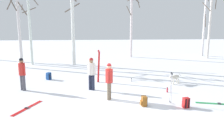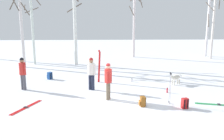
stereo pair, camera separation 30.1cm
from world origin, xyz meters
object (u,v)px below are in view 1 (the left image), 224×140
(ski_poles_0, at_px, (171,87))
(birch_tree_1, at_px, (18,20))
(person_2, at_px, (91,72))
(ski_pair_planted_0, at_px, (99,66))
(birch_tree_2, at_px, (30,19))
(birch_tree_6, at_px, (205,12))
(birch_tree_5, at_px, (209,28))
(backpack_0, at_px, (144,101))
(backpack_1, at_px, (49,76))
(person_1, at_px, (109,79))
(birch_tree_3, at_px, (72,15))
(ski_pair_lying_0, at_px, (218,104))
(ski_pair_lying_1, at_px, (27,108))
(water_bottle_1, at_px, (131,80))
(person_0, at_px, (22,72))
(dog, at_px, (175,78))
(backpack_2, at_px, (186,103))
(birch_tree_4, at_px, (132,18))
(water_bottle_0, at_px, (167,90))

(ski_poles_0, height_order, birch_tree_1, birch_tree_1)
(person_2, xyz_separation_m, ski_pair_planted_0, (0.39, 1.61, -0.04))
(birch_tree_2, height_order, birch_tree_6, birch_tree_6)
(birch_tree_1, bearing_deg, birch_tree_5, 11.58)
(backpack_0, relative_size, backpack_1, 1.00)
(person_1, xyz_separation_m, birch_tree_3, (-2.39, 8.60, 2.86))
(birch_tree_1, bearing_deg, backpack_1, -54.74)
(ski_pair_lying_0, bearing_deg, ski_pair_lying_1, -179.99)
(ski_pair_lying_0, bearing_deg, backpack_0, -179.30)
(water_bottle_1, height_order, birch_tree_3, birch_tree_3)
(birch_tree_5, bearing_deg, person_1, -131.02)
(person_0, height_order, ski_pair_lying_1, person_0)
(ski_pair_lying_0, height_order, ski_poles_0, ski_poles_0)
(person_1, bearing_deg, ski_pair_lying_0, -11.04)
(person_2, distance_m, dog, 4.80)
(backpack_0, distance_m, birch_tree_1, 12.05)
(person_0, relative_size, dog, 2.10)
(backpack_1, bearing_deg, ski_poles_0, -36.82)
(backpack_2, xyz_separation_m, birch_tree_6, (6.43, 13.59, 3.92))
(backpack_1, relative_size, birch_tree_4, 0.06)
(person_2, bearing_deg, person_0, 177.76)
(backpack_0, bearing_deg, ski_pair_lying_1, 179.56)
(person_0, relative_size, birch_tree_6, 0.22)
(ski_pair_lying_1, relative_size, ski_poles_0, 1.29)
(ski_pair_lying_0, relative_size, birch_tree_3, 0.26)
(person_2, relative_size, ski_pair_planted_0, 0.91)
(birch_tree_3, bearing_deg, person_1, -74.48)
(birch_tree_3, xyz_separation_m, birch_tree_5, (11.91, 2.35, -1.13))
(birch_tree_6, bearing_deg, birch_tree_5, -93.96)
(birch_tree_2, height_order, birch_tree_5, birch_tree_2)
(ski_poles_0, xyz_separation_m, birch_tree_1, (-8.88, 8.45, 2.78))
(backpack_1, height_order, birch_tree_5, birch_tree_5)
(ski_pair_planted_0, bearing_deg, birch_tree_1, 141.72)
(dog, bearing_deg, person_1, -147.87)
(birch_tree_6, bearing_deg, person_1, -127.97)
(backpack_0, bearing_deg, water_bottle_0, 50.36)
(backpack_1, relative_size, birch_tree_1, 0.06)
(dog, bearing_deg, ski_pair_lying_1, -155.51)
(person_2, relative_size, backpack_2, 3.90)
(dog, bearing_deg, backpack_1, 168.61)
(birch_tree_6, bearing_deg, person_2, -134.21)
(person_2, bearing_deg, birch_tree_1, 131.09)
(ski_pair_planted_0, relative_size, ski_poles_0, 1.33)
(person_0, xyz_separation_m, ski_pair_planted_0, (3.95, 1.47, -0.04))
(person_1, bearing_deg, birch_tree_1, 128.79)
(ski_poles_0, height_order, birch_tree_6, birch_tree_6)
(dog, xyz_separation_m, ski_pair_planted_0, (-4.30, 0.77, 0.55))
(dog, bearing_deg, birch_tree_2, 146.13)
(backpack_1, bearing_deg, ski_pair_lying_0, -30.26)
(person_1, relative_size, backpack_0, 3.90)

